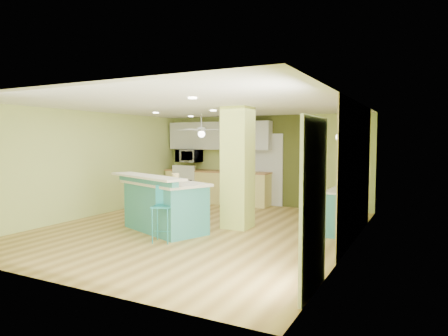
{
  "coord_description": "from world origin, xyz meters",
  "views": [
    {
      "loc": [
        4.17,
        -6.93,
        1.82
      ],
      "look_at": [
        0.38,
        0.4,
        1.24
      ],
      "focal_mm": 32.0,
      "sensor_mm": 36.0,
      "label": 1
    }
  ],
  "objects_px": {
    "bar_stool": "(163,204)",
    "side_counter": "(344,211)",
    "peninsula": "(164,205)",
    "canister": "(175,178)",
    "fruit_bowl": "(232,170)"
  },
  "relations": [
    {
      "from": "side_counter",
      "to": "fruit_bowl",
      "type": "distance_m",
      "value": 4.05
    },
    {
      "from": "peninsula",
      "to": "canister",
      "type": "xyz_separation_m",
      "value": [
        0.34,
        -0.1,
        0.56
      ]
    },
    {
      "from": "peninsula",
      "to": "bar_stool",
      "type": "height_order",
      "value": "peninsula"
    },
    {
      "from": "bar_stool",
      "to": "side_counter",
      "type": "xyz_separation_m",
      "value": [
        2.75,
        2.22,
        -0.24
      ]
    },
    {
      "from": "bar_stool",
      "to": "side_counter",
      "type": "height_order",
      "value": "bar_stool"
    },
    {
      "from": "canister",
      "to": "bar_stool",
      "type": "bearing_deg",
      "value": -77.07
    },
    {
      "from": "peninsula",
      "to": "fruit_bowl",
      "type": "xyz_separation_m",
      "value": [
        -0.23,
        3.55,
        0.45
      ]
    },
    {
      "from": "canister",
      "to": "side_counter",
      "type": "bearing_deg",
      "value": 29.34
    },
    {
      "from": "side_counter",
      "to": "fruit_bowl",
      "type": "height_order",
      "value": "fruit_bowl"
    },
    {
      "from": "bar_stool",
      "to": "fruit_bowl",
      "type": "xyz_separation_m",
      "value": [
        -0.71,
        4.24,
        0.31
      ]
    },
    {
      "from": "peninsula",
      "to": "side_counter",
      "type": "height_order",
      "value": "peninsula"
    },
    {
      "from": "peninsula",
      "to": "side_counter",
      "type": "xyz_separation_m",
      "value": [
        3.23,
        1.53,
        -0.1
      ]
    },
    {
      "from": "side_counter",
      "to": "canister",
      "type": "bearing_deg",
      "value": -150.66
    },
    {
      "from": "peninsula",
      "to": "side_counter",
      "type": "bearing_deg",
      "value": 47.09
    },
    {
      "from": "peninsula",
      "to": "fruit_bowl",
      "type": "bearing_deg",
      "value": 115.49
    }
  ]
}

